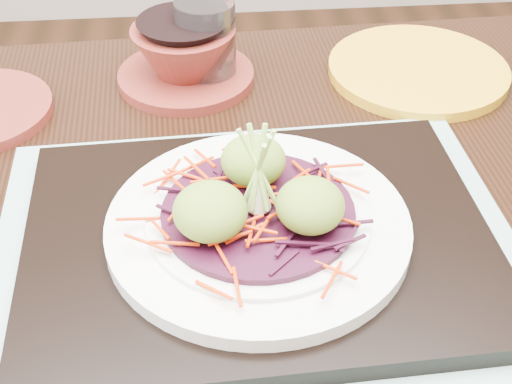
{
  "coord_description": "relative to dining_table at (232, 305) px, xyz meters",
  "views": [
    {
      "loc": [
        -0.06,
        -0.55,
        1.19
      ],
      "look_at": [
        -0.02,
        -0.07,
        0.8
      ],
      "focal_mm": 50.0,
      "sensor_mm": 36.0,
      "label": 1
    }
  ],
  "objects": [
    {
      "name": "yellow_plate",
      "position": [
        0.25,
        0.27,
        0.11
      ],
      "size": [
        0.27,
        0.27,
        0.01
      ],
      "primitive_type": "cylinder",
      "rotation": [
        0.0,
        0.0,
        0.26
      ],
      "color": "#C88C16",
      "rests_on": "dining_table"
    },
    {
      "name": "terracotta_bowl_set",
      "position": [
        -0.04,
        0.28,
        0.13
      ],
      "size": [
        0.2,
        0.2,
        0.07
      ],
      "rotation": [
        0.0,
        0.0,
        0.23
      ],
      "color": "maroon",
      "rests_on": "dining_table"
    },
    {
      "name": "carrot_julienne",
      "position": [
        0.02,
        -0.02,
        0.15
      ],
      "size": [
        0.2,
        0.2,
        0.01
      ],
      "primitive_type": null,
      "color": "red",
      "rests_on": "cabbage_bed"
    },
    {
      "name": "cabbage_bed",
      "position": [
        0.02,
        -0.02,
        0.14
      ],
      "size": [
        0.17,
        0.17,
        0.01
      ],
      "primitive_type": "cylinder",
      "color": "#31091C",
      "rests_on": "white_plate"
    },
    {
      "name": "scallion_garnish",
      "position": [
        0.02,
        -0.02,
        0.19
      ],
      "size": [
        0.06,
        0.06,
        0.09
      ],
      "primitive_type": null,
      "color": "#99CF53",
      "rests_on": "cabbage_bed"
    },
    {
      "name": "guacamole_scoops",
      "position": [
        0.02,
        -0.03,
        0.17
      ],
      "size": [
        0.14,
        0.13,
        0.05
      ],
      "color": "olive",
      "rests_on": "cabbage_bed"
    },
    {
      "name": "water_glass",
      "position": [
        -0.01,
        0.28,
        0.15
      ],
      "size": [
        0.09,
        0.09,
        0.1
      ],
      "primitive_type": "cylinder",
      "rotation": [
        0.0,
        0.0,
        0.42
      ],
      "color": "white",
      "rests_on": "dining_table"
    },
    {
      "name": "placemat",
      "position": [
        0.02,
        -0.02,
        0.1
      ],
      "size": [
        0.48,
        0.38,
        0.0
      ],
      "primitive_type": "cube",
      "rotation": [
        0.0,
        0.0,
        0.04
      ],
      "color": "#7FA497",
      "rests_on": "dining_table"
    },
    {
      "name": "serving_tray",
      "position": [
        0.02,
        -0.02,
        0.11
      ],
      "size": [
        0.42,
        0.32,
        0.02
      ],
      "primitive_type": "cube",
      "rotation": [
        0.0,
        0.0,
        0.04
      ],
      "color": "black",
      "rests_on": "placemat"
    },
    {
      "name": "dining_table",
      "position": [
        0.0,
        0.0,
        0.0
      ],
      "size": [
        1.23,
        0.85,
        0.75
      ],
      "rotation": [
        0.0,
        0.0,
        0.04
      ],
      "color": "black",
      "rests_on": "ground"
    },
    {
      "name": "white_plate",
      "position": [
        0.02,
        -0.02,
        0.13
      ],
      "size": [
        0.26,
        0.26,
        0.02
      ],
      "color": "white",
      "rests_on": "serving_tray"
    }
  ]
}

